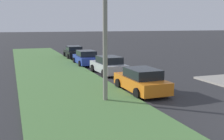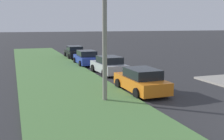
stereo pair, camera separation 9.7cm
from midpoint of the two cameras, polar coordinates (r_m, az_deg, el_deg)
grass_median at (r=17.66m, az=-9.06°, el=-3.63°), size 60.00×6.00×0.12m
parked_car_orange at (r=16.39m, az=6.24°, el=-2.25°), size 4.32×2.06×1.47m
parked_car_silver at (r=22.45m, az=-0.55°, el=0.97°), size 4.37×2.15×1.47m
parked_car_blue at (r=27.57m, az=-5.25°, el=2.51°), size 4.33×2.08×1.47m
parked_car_black at (r=33.54m, az=-7.73°, el=3.70°), size 4.33×2.08×1.47m
streetlight at (r=13.97m, az=0.13°, el=10.95°), size 1.00×2.82×7.50m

